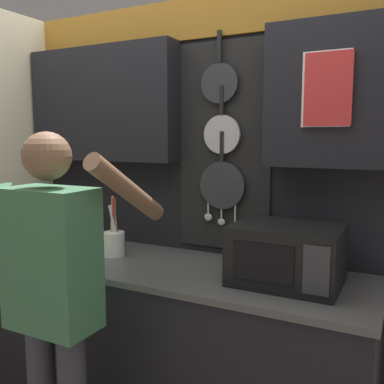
% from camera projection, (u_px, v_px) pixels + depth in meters
% --- Properties ---
extents(base_cabinet_counter, '(2.13, 0.66, 0.94)m').
position_uv_depth(base_cabinet_counter, '(163.00, 350.00, 2.28)').
color(base_cabinet_counter, black).
rests_on(base_cabinet_counter, ground_plane).
extents(back_wall_unit, '(2.70, 0.23, 2.34)m').
position_uv_depth(back_wall_unit, '(186.00, 164.00, 2.43)').
color(back_wall_unit, black).
rests_on(back_wall_unit, ground_plane).
extents(microwave, '(0.47, 0.37, 0.27)m').
position_uv_depth(microwave, '(287.00, 254.00, 1.92)').
color(microwave, black).
rests_on(microwave, base_cabinet_counter).
extents(knife_block, '(0.11, 0.15, 0.26)m').
position_uv_depth(knife_block, '(34.00, 228.00, 2.64)').
color(knife_block, brown).
rests_on(knife_block, base_cabinet_counter).
extents(utensil_crock, '(0.12, 0.12, 0.34)m').
position_uv_depth(utensil_crock, '(114.00, 241.00, 2.37)').
color(utensil_crock, white).
rests_on(utensil_crock, base_cabinet_counter).
extents(person, '(0.54, 0.59, 1.62)m').
position_uv_depth(person, '(54.00, 288.00, 1.80)').
color(person, '#383842').
rests_on(person, ground_plane).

